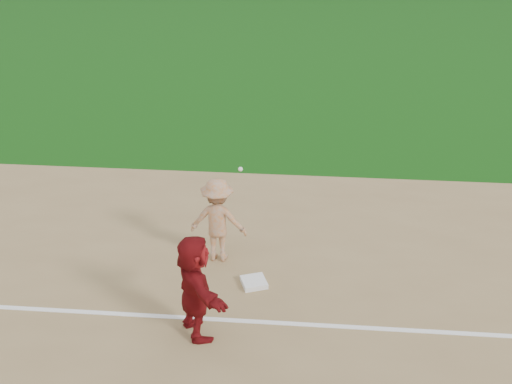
{
  "coord_description": "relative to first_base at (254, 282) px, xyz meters",
  "views": [
    {
      "loc": [
        0.98,
        -9.38,
        6.87
      ],
      "look_at": [
        0.0,
        1.5,
        1.3
      ],
      "focal_mm": 45.0,
      "sensor_mm": 36.0,
      "label": 1
    }
  ],
  "objects": [
    {
      "name": "foul_line",
      "position": [
        -0.07,
        -1.08,
        -0.04
      ],
      "size": [
        60.0,
        0.1,
        0.01
      ],
      "primitive_type": "cube",
      "color": "white",
      "rests_on": "infield_dirt"
    },
    {
      "name": "first_base",
      "position": [
        0.0,
        0.0,
        0.0
      ],
      "size": [
        0.55,
        0.55,
        0.1
      ],
      "primitive_type": "cube",
      "rotation": [
        0.0,
        0.0,
        0.36
      ],
      "color": "white",
      "rests_on": "infield_dirt"
    },
    {
      "name": "ground",
      "position": [
        -0.07,
        -0.28,
        -0.07
      ],
      "size": [
        160.0,
        160.0,
        0.0
      ],
      "primitive_type": "plane",
      "color": "#11460D",
      "rests_on": "ground"
    },
    {
      "name": "base_runner",
      "position": [
        -0.8,
        -1.43,
        0.86
      ],
      "size": [
        1.28,
        1.74,
        1.82
      ],
      "primitive_type": "imported",
      "rotation": [
        0.0,
        0.0,
        2.07
      ],
      "color": "#680B0E",
      "rests_on": "infield_dirt"
    },
    {
      "name": "first_base_play",
      "position": [
        -0.76,
        0.83,
        0.8
      ],
      "size": [
        1.14,
        0.85,
        2.19
      ],
      "color": "#9A9A9C",
      "rests_on": "infield_dirt"
    }
  ]
}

